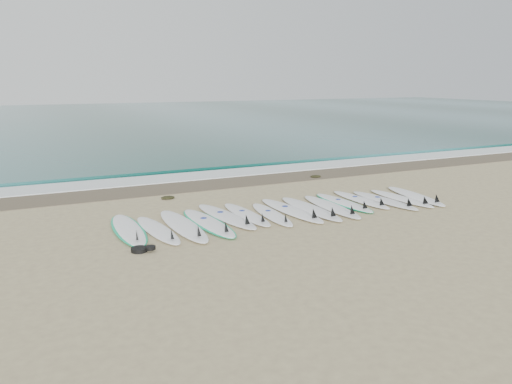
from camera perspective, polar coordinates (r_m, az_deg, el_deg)
name	(u,v)px	position (r m, az deg, el deg)	size (l,w,h in m)	color
ground	(290,212)	(12.67, 3.95, -2.30)	(120.00, 120.00, 0.00)	tan
ocean	(99,119)	(43.69, -17.52, 7.93)	(120.00, 55.00, 0.03)	#1C5452
wet_sand_band	(229,182)	(16.27, -3.11, 1.13)	(120.00, 1.80, 0.01)	brown
foam_band	(214,175)	(17.54, -4.85, 2.01)	(120.00, 1.40, 0.04)	silver
wave_crest	(200,167)	(18.93, -6.45, 2.86)	(120.00, 1.00, 0.10)	#1C5452
surfboard_0	(129,230)	(11.38, -14.35, -4.18)	(0.69, 2.69, 0.34)	white
surfboard_1	(158,230)	(11.18, -11.09, -4.30)	(0.72, 2.47, 0.31)	white
surfboard_2	(184,226)	(11.38, -8.26, -3.83)	(0.67, 2.90, 0.37)	white
surfboard_3	(209,223)	(11.58, -5.42, -3.53)	(0.80, 2.73, 0.34)	white
surfboard_4	(227,216)	(12.05, -3.33, -2.80)	(0.90, 2.76, 0.35)	white
surfboard_5	(247,215)	(12.21, -1.00, -2.59)	(0.56, 2.43, 0.31)	white
surfboard_6	(273,215)	(12.22, 1.90, -2.60)	(0.67, 2.36, 0.30)	white
surfboard_7	(292,210)	(12.59, 4.17, -2.12)	(0.75, 2.76, 0.35)	white
surfboard_8	(312,209)	(12.80, 6.38, -1.92)	(0.62, 2.74, 0.35)	white
surfboard_9	(332,207)	(13.07, 8.72, -1.68)	(0.65, 2.66, 0.34)	white
surfboard_10	(344,203)	(13.60, 10.04, -1.21)	(0.67, 2.42, 0.30)	white
surfboard_11	(362,200)	(14.00, 11.98, -0.87)	(0.56, 2.38, 0.30)	white
surfboard_12	(386,200)	(14.06, 14.59, -0.94)	(0.68, 2.53, 0.32)	silver
surfboard_13	(402,198)	(14.43, 16.38, -0.71)	(0.61, 2.44, 0.31)	white
surfboard_14	(416,196)	(14.81, 17.86, -0.44)	(0.86, 2.64, 0.33)	white
seaweed_near	(168,198)	(14.23, -10.04, -0.62)	(0.39, 0.31, 0.08)	black
seaweed_far	(316,176)	(17.18, 6.84, 1.79)	(0.38, 0.30, 0.07)	black
leash_coil	(142,249)	(10.05, -12.92, -6.39)	(0.46, 0.36, 0.11)	black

